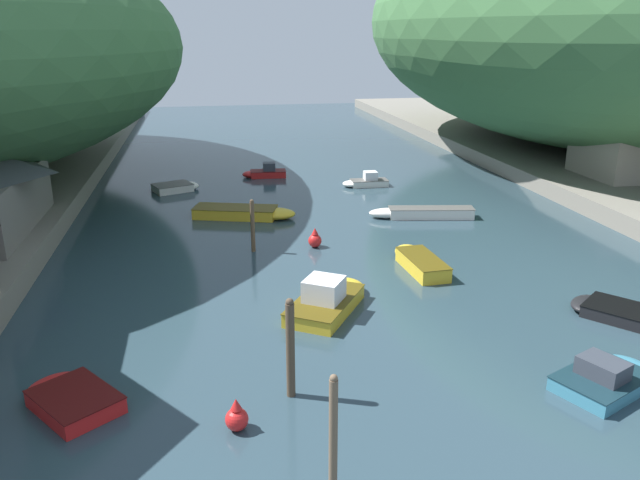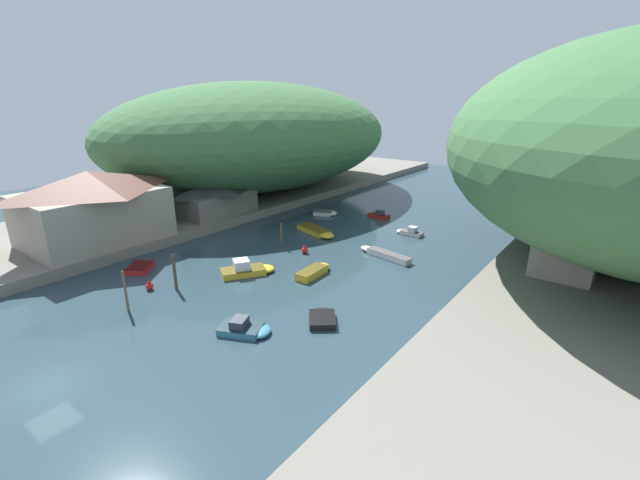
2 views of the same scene
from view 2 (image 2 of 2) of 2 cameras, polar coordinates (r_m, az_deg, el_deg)
name	(u,v)px [view 2 (image 2 of 2)]	position (r m, az deg, el deg)	size (l,w,h in m)	color
water_surface	(337,249)	(47.90, 2.33, -1.20)	(130.00, 130.00, 0.00)	#283D47
left_bank	(189,208)	(65.98, -17.01, 4.10)	(22.00, 120.00, 1.13)	slate
right_bank	(625,314)	(40.22, 35.53, -8.07)	(22.00, 120.00, 1.13)	slate
hillside_left	(255,136)	(74.94, -8.64, 13.58)	(38.19, 53.47, 17.41)	#3D6B3D
waterfront_building	(92,206)	(52.14, -28.09, 4.08)	(10.73, 14.48, 7.67)	gray
boathouse_shed	(214,195)	(59.51, -13.91, 5.79)	(6.74, 10.79, 4.63)	slate
right_bank_cottage	(567,251)	(43.95, 30.02, -1.30)	(5.30, 6.36, 3.93)	gray
boat_far_upstream	(409,232)	(53.79, 11.83, 1.05)	(3.41, 1.40, 1.10)	silver
boat_near_quay	(383,254)	(45.98, 8.38, -1.84)	(6.58, 2.26, 0.64)	silver
boat_far_right_bank	(246,328)	(32.01, -9.89, -11.53)	(4.24, 3.37, 1.09)	teal
boat_red_skiff	(326,213)	(61.57, 0.82, 3.63)	(3.70, 2.95, 0.54)	silver
boat_mid_channel	(315,271)	(41.06, -0.70, -4.15)	(1.67, 4.50, 0.71)	gold
boat_yellow_tender	(322,317)	(33.16, 0.27, -10.25)	(3.46, 3.65, 0.50)	black
boat_small_dinghy	(317,231)	(52.93, -0.37, 1.15)	(6.57, 3.58, 0.65)	gold
boat_white_cruiser	(141,266)	(45.92, -22.70, -3.25)	(3.54, 3.81, 0.55)	red
boat_moored_right	(248,269)	(41.73, -9.58, -3.89)	(4.47, 5.39, 1.51)	gold
boat_navy_launch	(378,215)	(60.71, 7.68, 3.33)	(3.51, 1.53, 1.14)	red
mooring_post_nearest	(125,291)	(37.10, -24.52, -6.20)	(0.22, 0.22, 3.48)	brown
mooring_post_second	(175,272)	(39.56, -18.82, -4.03)	(0.28, 0.28, 3.36)	#4C3D2D
mooring_post_farthest	(281,235)	(48.11, -5.16, 0.62)	(0.22, 0.22, 2.82)	brown
channel_buoy_near	(305,250)	(46.43, -2.05, -1.30)	(0.72, 0.72, 1.08)	red
channel_buoy_far	(149,286)	(40.78, -21.79, -5.67)	(0.68, 0.68, 1.02)	red
person_on_quay	(84,246)	(48.53, -28.98, -0.71)	(0.35, 0.43, 1.69)	#282D3D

